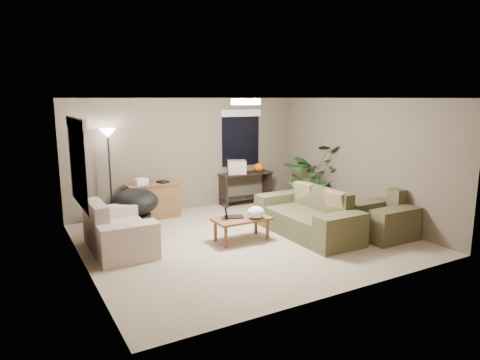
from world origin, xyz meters
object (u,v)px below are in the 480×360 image
loveseat (117,233)px  papasan_chair (135,206)px  main_sofa (308,219)px  floor_lamp (108,145)px  cat_scratching_post (310,200)px  coffee_table (242,221)px  armchair (382,221)px  desk (153,201)px  houseplant (309,183)px  console_table (246,186)px

loveseat → papasan_chair: loveseat is taller
papasan_chair → main_sofa: bearing=-33.9°
main_sofa → floor_lamp: 4.15m
cat_scratching_post → papasan_chair: bearing=173.4°
main_sofa → coffee_table: 1.31m
armchair → cat_scratching_post: armchair is taller
armchair → desk: (-3.24, 3.24, 0.08)m
main_sofa → armchair: 1.32m
main_sofa → coffee_table: bearing=168.2°
coffee_table → desk: desk is taller
papasan_chair → armchair: bearing=-34.6°
desk → floor_lamp: bearing=174.4°
main_sofa → cat_scratching_post: (1.14, 1.39, -0.08)m
desk → floor_lamp: size_ratio=0.58×
armchair → coffee_table: armchair is taller
coffee_table → floor_lamp: size_ratio=0.52×
desk → cat_scratching_post: 3.49m
houseplant → armchair: bearing=-93.0°
floor_lamp → houseplant: 4.45m
papasan_chair → floor_lamp: floor_lamp is taller
console_table → papasan_chair: size_ratio=1.11×
coffee_table → cat_scratching_post: bearing=24.9°
main_sofa → coffee_table: (-1.28, 0.27, 0.06)m
desk → armchair: bearing=-44.9°
loveseat → houseplant: bearing=7.8°
cat_scratching_post → console_table: bearing=129.6°
desk → papasan_chair: 0.84m
desk → houseplant: houseplant is taller
cat_scratching_post → desk: bearing=162.2°
papasan_chair → cat_scratching_post: 3.91m
armchair → houseplant: (0.12, 2.27, 0.29)m
armchair → coffee_table: size_ratio=1.00×
loveseat → coffee_table: size_ratio=1.60×
loveseat → coffee_table: 2.12m
floor_lamp → armchair: bearing=-39.1°
console_table → cat_scratching_post: 1.57m
desk → houseplant: 3.50m
console_table → desk: bearing=-176.7°
houseplant → cat_scratching_post: size_ratio=3.01×
desk → console_table: size_ratio=0.85×
coffee_table → floor_lamp: floor_lamp is taller
houseplant → desk: bearing=164.0°
papasan_chair → houseplant: (3.92, -0.36, 0.12)m
houseplant → console_table: bearing=133.2°
floor_lamp → main_sofa: bearing=-40.0°
desk → papasan_chair: size_ratio=0.94×
desk → cat_scratching_post: size_ratio=2.20×
main_sofa → console_table: (0.15, 2.59, 0.14)m
console_table → floor_lamp: size_ratio=0.68×
loveseat → console_table: size_ratio=1.23×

